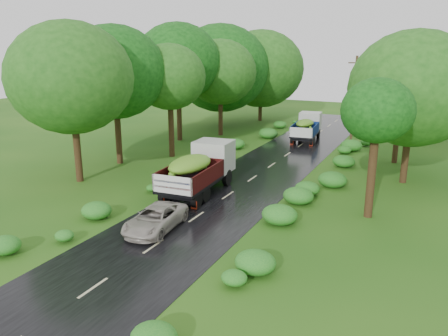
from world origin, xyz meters
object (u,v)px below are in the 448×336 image
Objects in this scene: car at (155,219)px; truck_near at (201,167)px; utility_pole at (354,101)px; truck_far at (307,126)px.

truck_near is at bearing 92.64° from car.
car is 0.51× the size of utility_pole.
truck_far is 1.47× the size of car.
truck_near is at bearing -100.74° from truck_far.
truck_far reaches higher than car.
utility_pole is at bearing -21.90° from truck_far.
car is 24.51m from utility_pole.
utility_pole reaches higher than truck_near.
truck_near reaches higher than car.
car is at bearing -85.69° from truck_near.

